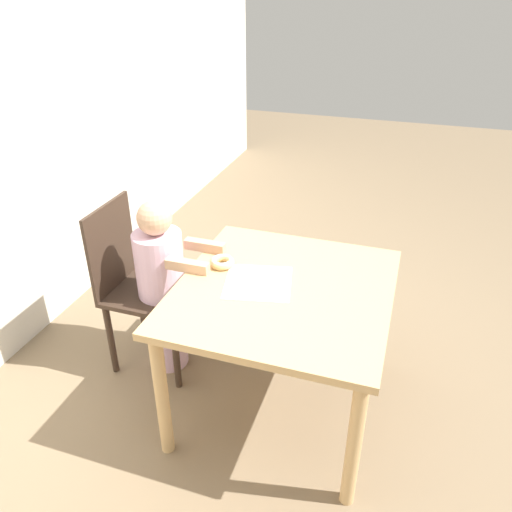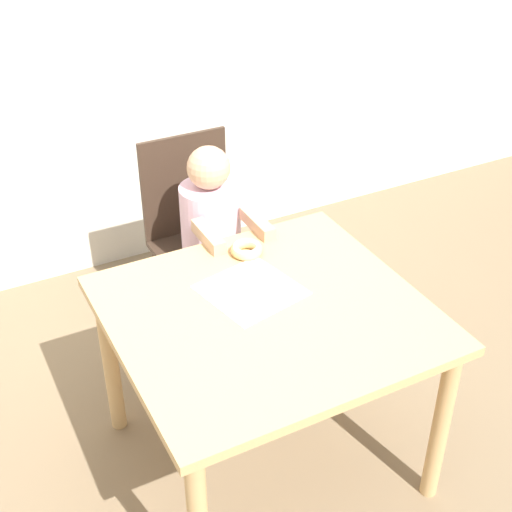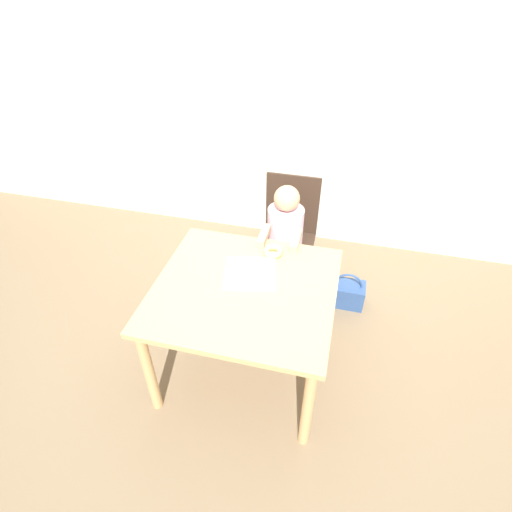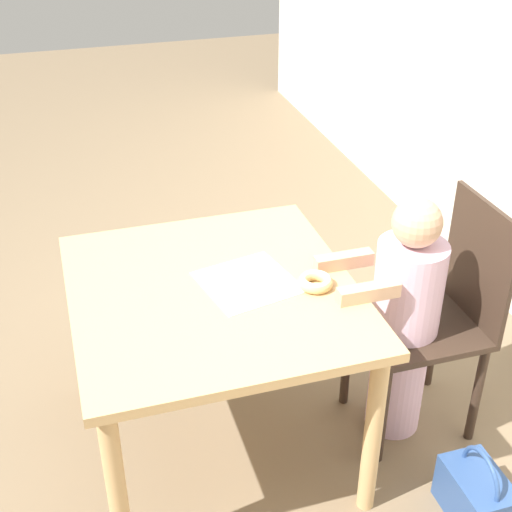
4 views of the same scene
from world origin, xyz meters
name	(u,v)px [view 1 (image 1 of 4)]	position (x,y,z in m)	size (l,w,h in m)	color
ground_plane	(280,401)	(0.00, 0.00, 0.00)	(12.00, 12.00, 0.00)	#7A664C
dining_table	(283,305)	(0.00, 0.00, 0.61)	(1.01, 0.95, 0.71)	tan
chair	(141,286)	(0.10, 0.81, 0.48)	(0.40, 0.45, 0.93)	#38281E
child_figure	(163,288)	(0.10, 0.68, 0.50)	(0.26, 0.44, 0.99)	silver
donut	(222,262)	(0.09, 0.33, 0.73)	(0.12, 0.12, 0.04)	#DBB270
napkin	(258,282)	(0.00, 0.12, 0.71)	(0.36, 0.36, 0.00)	white
handbag	(195,298)	(0.60, 0.75, 0.10)	(0.26, 0.17, 0.29)	#2D4C84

